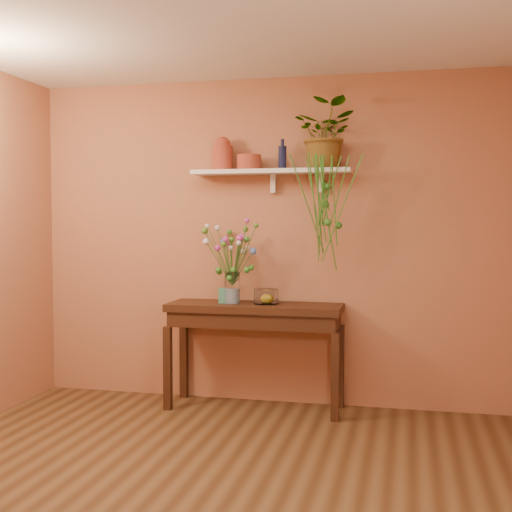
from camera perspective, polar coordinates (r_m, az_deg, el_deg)
The scene contains 13 objects.
room at distance 3.60m, azimuth -5.59°, elevation 0.33°, with size 4.04×4.04×2.70m.
sideboard at distance 5.36m, azimuth -0.12°, elevation -5.45°, with size 1.41×0.45×0.85m.
wall_shelf at distance 5.41m, azimuth 1.41°, elevation 7.22°, with size 1.30×0.24×0.19m.
terracotta_jug at distance 5.52m, azimuth -2.89°, elevation 8.74°, with size 0.21×0.21×0.28m.
terracotta_pot at distance 5.43m, azimuth -0.60°, elevation 8.08°, with size 0.20×0.20×0.12m, color #AA402C.
blue_bottle at distance 5.42m, azimuth 2.29°, elevation 8.51°, with size 0.07×0.07×0.24m.
spider_plant at distance 5.36m, azimuth 6.10°, elevation 10.37°, with size 0.48×0.42×0.54m, color #327925.
plant_fronds at distance 5.16m, azimuth 6.09°, elevation 4.47°, with size 0.54×0.48×0.90m.
glass_vase at distance 5.37m, azimuth -2.06°, elevation -2.93°, with size 0.12×0.12×0.26m.
bouquet at distance 5.36m, azimuth -2.08°, elevation 0.73°, with size 0.51×0.50×0.54m.
glass_bowl at distance 5.33m, azimuth 0.88°, elevation -3.56°, with size 0.20×0.20×0.12m.
lemon at distance 5.33m, azimuth 0.94°, elevation -3.68°, with size 0.08×0.08×0.08m, color yellow.
carton at distance 5.38m, azimuth -2.92°, elevation -3.42°, with size 0.06×0.05×0.12m, color #336C84.
Camera 1 is at (1.15, -3.41, 1.52)m, focal length 46.43 mm.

